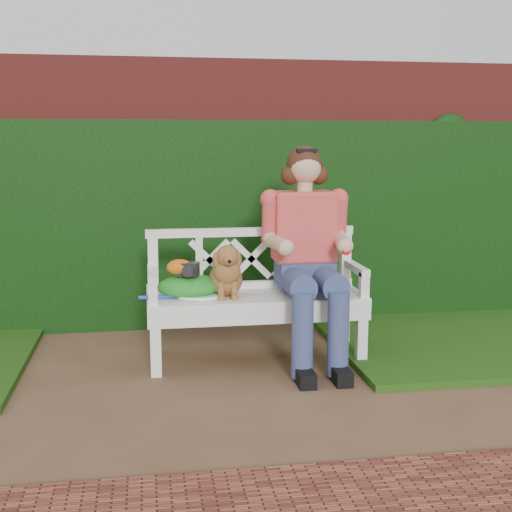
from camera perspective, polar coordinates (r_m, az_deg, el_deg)
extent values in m
plane|color=brown|center=(4.22, -5.10, -11.71)|extent=(60.00, 60.00, 0.00)
cube|color=maroon|center=(5.85, -6.62, 5.23)|extent=(10.00, 0.30, 2.20)
cube|color=#133F0D|center=(5.65, -6.47, 2.54)|extent=(10.00, 0.18, 1.70)
cube|color=black|center=(5.71, 19.09, -6.29)|extent=(2.60, 2.00, 0.05)
cube|color=black|center=(4.65, -5.68, -1.09)|extent=(0.16, 0.14, 0.09)
ellipsoid|color=#D45B10|center=(4.66, -6.39, -0.95)|extent=(0.19, 0.15, 0.11)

